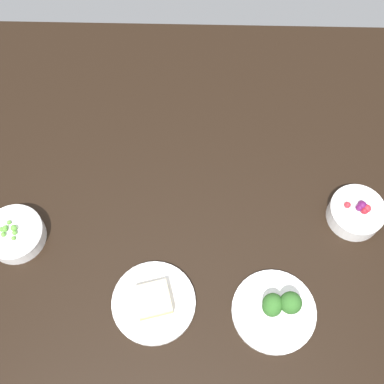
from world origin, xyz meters
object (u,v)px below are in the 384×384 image
Objects in this scene: plate_broccoli at (276,309)px; bowl_berries at (356,212)px; plate_sandwich at (154,302)px; bowl_peas at (15,234)px.

bowl_berries is at bearing 49.00° from plate_broccoli.
bowl_peas is (-33.65, 15.11, 1.13)cm from plate_sandwich.
bowl_peas is at bearing 165.03° from plate_broccoli.
plate_broccoli is at bearing -2.45° from plate_sandwich.
bowl_berries is (81.27, 7.19, 0.48)cm from bowl_peas.
plate_broccoli is 31.10cm from bowl_berries.
plate_broccoli is 63.01cm from bowl_peas.
plate_broccoli is 1.43× the size of bowl_berries.
plate_broccoli reaches higher than plate_sandwich.
plate_broccoli is at bearing -14.97° from bowl_peas.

